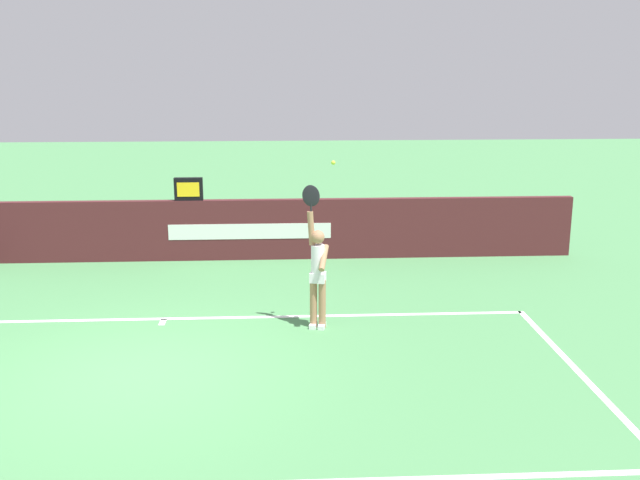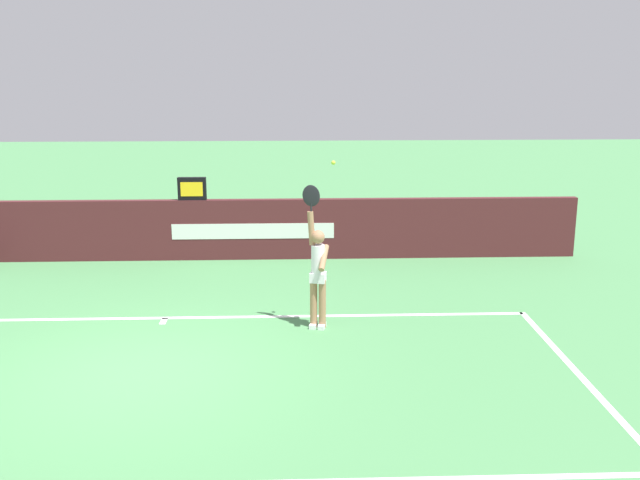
{
  "view_description": "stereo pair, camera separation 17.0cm",
  "coord_description": "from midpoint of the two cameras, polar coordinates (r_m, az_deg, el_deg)",
  "views": [
    {
      "loc": [
        2.0,
        -9.5,
        4.22
      ],
      "look_at": [
        2.59,
        1.47,
        1.5
      ],
      "focal_mm": 40.8,
      "sensor_mm": 36.0,
      "label": 1
    },
    {
      "loc": [
        2.17,
        -9.51,
        4.22
      ],
      "look_at": [
        2.59,
        1.47,
        1.5
      ],
      "focal_mm": 40.8,
      "sensor_mm": 36.0,
      "label": 2
    }
  ],
  "objects": [
    {
      "name": "ground_plane",
      "position": [
        10.6,
        -13.54,
        -9.95
      ],
      "size": [
        60.0,
        60.0,
        0.0
      ],
      "primitive_type": "plane",
      "color": "#47834D"
    },
    {
      "name": "court_lines",
      "position": [
        10.31,
        -13.9,
        -10.68
      ],
      "size": [
        12.31,
        5.1,
        0.0
      ],
      "color": "white",
      "rests_on": "ground"
    },
    {
      "name": "back_wall",
      "position": [
        15.93,
        -9.65,
        0.79
      ],
      "size": [
        16.75,
        0.19,
        1.32
      ],
      "color": "#4A1D20",
      "rests_on": "ground"
    },
    {
      "name": "speed_display",
      "position": [
        15.75,
        -9.7,
        3.99
      ],
      "size": [
        0.6,
        0.14,
        0.49
      ],
      "color": "black",
      "rests_on": "back_wall"
    },
    {
      "name": "tennis_player",
      "position": [
        11.6,
        0.23,
        -2.39
      ],
      "size": [
        0.45,
        0.46,
        2.35
      ],
      "color": "#A07351",
      "rests_on": "ground"
    },
    {
      "name": "tennis_ball",
      "position": [
        11.17,
        1.49,
        6.08
      ],
      "size": [
        0.07,
        0.07,
        0.07
      ],
      "color": "#C7E737"
    }
  ]
}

